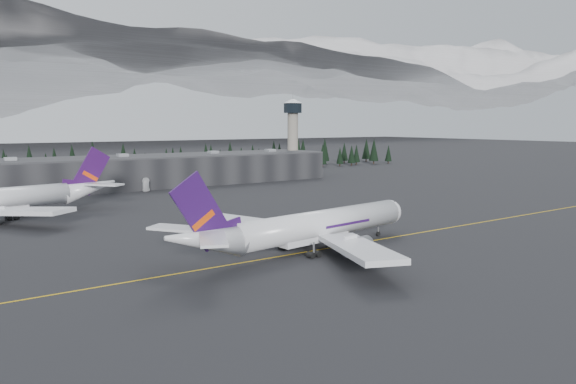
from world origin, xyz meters
TOP-DOWN VIEW (x-y plane):
  - ground at (0.00, 0.00)m, footprint 1400.00×1400.00m
  - taxiline at (0.00, -2.00)m, footprint 400.00×0.40m
  - terminal at (0.00, 125.00)m, footprint 160.00×30.00m
  - control_tower at (75.00, 128.00)m, footprint 10.00×10.00m
  - treeline at (0.00, 162.00)m, footprint 360.00×20.00m
  - jet_main at (-10.86, -1.94)m, footprint 60.54×55.59m
  - jet_parked at (-57.51, 74.09)m, footprint 63.70×58.37m
  - gse_vehicle_a at (-6.83, 107.11)m, footprint 2.69×5.48m
  - gse_vehicle_b at (-6.56, 107.56)m, footprint 4.01×1.81m

SIDE VIEW (x-z plane):
  - ground at x=0.00m, z-range 0.00..0.00m
  - taxiline at x=0.00m, z-range 0.00..0.02m
  - gse_vehicle_b at x=-6.56m, z-range 0.00..1.33m
  - gse_vehicle_a at x=-6.83m, z-range 0.00..1.50m
  - jet_main at x=-10.86m, z-range -3.89..13.95m
  - jet_parked at x=-57.51m, z-range -4.11..14.73m
  - terminal at x=0.00m, z-range 0.00..12.60m
  - treeline at x=0.00m, z-range 0.00..15.00m
  - control_tower at x=75.00m, z-range 4.56..42.26m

